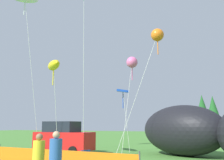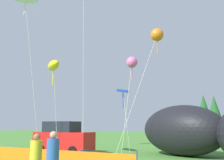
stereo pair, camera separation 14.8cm
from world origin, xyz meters
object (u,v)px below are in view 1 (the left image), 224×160
(kite_orange_flower, at_px, (157,35))
(kite_pink_octopus, at_px, (132,63))
(inflatable_cat, at_px, (196,132))
(parked_car, at_px, (63,138))
(folding_chair, at_px, (88,160))
(spectator_in_green_shirt, at_px, (38,159))
(kite_blue_box, at_px, (123,92))
(kite_yellow_hero, at_px, (54,66))
(spectator_in_blue_shirt, at_px, (55,158))

(kite_orange_flower, relative_size, kite_pink_octopus, 1.20)
(kite_orange_flower, bearing_deg, inflatable_cat, 21.66)
(kite_pink_octopus, bearing_deg, parked_car, -155.72)
(folding_chair, xyz_separation_m, spectator_in_green_shirt, (-0.10, -2.97, 0.39))
(folding_chair, distance_m, kite_orange_flower, 9.36)
(kite_blue_box, bearing_deg, inflatable_cat, -14.59)
(kite_blue_box, distance_m, kite_pink_octopus, 2.35)
(inflatable_cat, relative_size, kite_orange_flower, 1.01)
(folding_chair, height_order, kite_pink_octopus, kite_pink_octopus)
(spectator_in_green_shirt, relative_size, kite_yellow_hero, 0.27)
(kite_yellow_hero, bearing_deg, parked_car, 95.12)
(inflatable_cat, xyz_separation_m, spectator_in_green_shirt, (-3.86, -9.65, -0.55))
(parked_car, bearing_deg, kite_pink_octopus, 25.14)
(parked_car, xyz_separation_m, spectator_in_green_shirt, (4.53, -8.19, -0.13))
(spectator_in_green_shirt, relative_size, kite_pink_octopus, 0.25)
(kite_blue_box, relative_size, kite_pink_octopus, 0.68)
(spectator_in_green_shirt, bearing_deg, inflatable_cat, 68.19)
(spectator_in_green_shirt, distance_m, kite_orange_flower, 11.24)
(folding_chair, bearing_deg, spectator_in_blue_shirt, -58.06)
(folding_chair, bearing_deg, kite_yellow_hero, 164.09)
(kite_orange_flower, xyz_separation_m, kite_pink_octopus, (-2.14, 1.26, -1.30))
(kite_orange_flower, bearing_deg, kite_pink_octopus, 149.56)
(inflatable_cat, relative_size, spectator_in_blue_shirt, 4.72)
(spectator_in_green_shirt, xyz_separation_m, kite_blue_box, (-1.28, 10.99, 3.43))
(spectator_in_green_shirt, xyz_separation_m, kite_pink_octopus, (-0.26, 10.11, 5.36))
(spectator_in_green_shirt, bearing_deg, kite_pink_octopus, 91.49)
(folding_chair, bearing_deg, parked_car, 154.41)
(spectator_in_blue_shirt, xyz_separation_m, kite_blue_box, (-1.84, 10.91, 3.39))
(parked_car, bearing_deg, spectator_in_blue_shirt, -57.04)
(kite_pink_octopus, bearing_deg, kite_blue_box, 139.34)
(parked_car, height_order, spectator_in_green_shirt, parked_car)
(inflatable_cat, relative_size, spectator_in_green_shirt, 4.93)
(kite_blue_box, xyz_separation_m, kite_yellow_hero, (-3.11, -4.42, 1.32))
(parked_car, relative_size, spectator_in_green_shirt, 2.43)
(spectator_in_blue_shirt, relative_size, spectator_in_green_shirt, 1.04)
(parked_car, relative_size, kite_pink_octopus, 0.59)
(folding_chair, distance_m, kite_pink_octopus, 9.18)
(spectator_in_blue_shirt, distance_m, kite_pink_octopus, 11.39)
(kite_orange_flower, bearing_deg, spectator_in_blue_shirt, -98.49)
(parked_car, distance_m, folding_chair, 6.99)
(inflatable_cat, bearing_deg, folding_chair, -91.35)
(spectator_in_blue_shirt, xyz_separation_m, spectator_in_green_shirt, (-0.56, -0.07, -0.04))
(kite_blue_box, distance_m, kite_yellow_hero, 5.56)
(spectator_in_blue_shirt, bearing_deg, kite_yellow_hero, 127.30)
(folding_chair, xyz_separation_m, kite_pink_octopus, (-0.36, 7.14, 5.75))
(inflatable_cat, bearing_deg, spectator_in_blue_shirt, -80.94)
(parked_car, relative_size, folding_chair, 4.57)
(inflatable_cat, height_order, kite_pink_octopus, kite_pink_octopus)
(parked_car, relative_size, spectator_in_blue_shirt, 2.32)
(spectator_in_green_shirt, bearing_deg, parked_car, 118.96)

